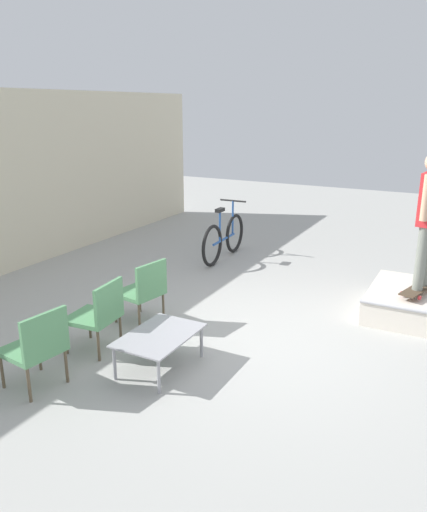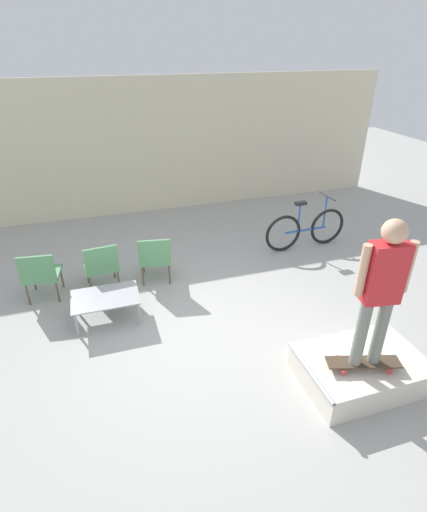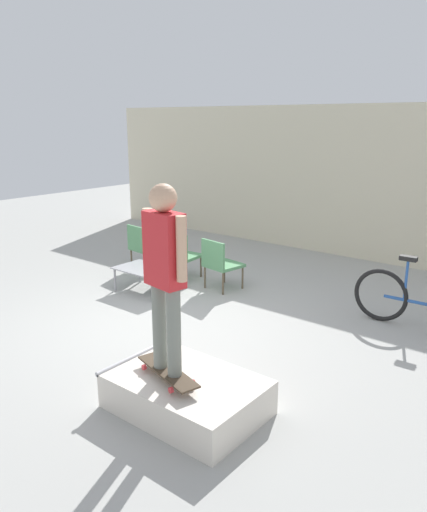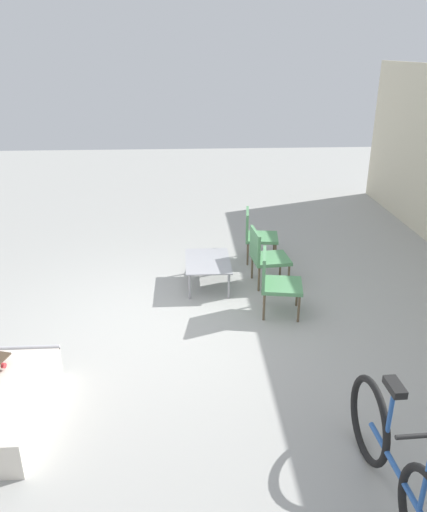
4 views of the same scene
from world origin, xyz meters
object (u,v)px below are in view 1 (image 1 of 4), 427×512
(skate_ramp_box, at_px, (408,302))
(coffee_table, at_px, (159,338))
(skateboard_on_ramp, at_px, (419,288))
(patio_chair_right, at_px, (143,289))
(bicycle, at_px, (224,238))
(patio_chair_center, at_px, (99,313))
(patio_chair_left, at_px, (37,345))

(skate_ramp_box, distance_m, coffee_table, 3.54)
(skate_ramp_box, distance_m, skateboard_on_ramp, 0.31)
(patio_chair_right, height_order, bicycle, bicycle)
(patio_chair_center, xyz_separation_m, patio_chair_right, (0.87, 0.00, 0.00))
(skate_ramp_box, distance_m, patio_chair_center, 4.10)
(skateboard_on_ramp, bearing_deg, patio_chair_left, 155.39)
(skateboard_on_ramp, distance_m, patio_chair_center, 4.12)
(skate_ramp_box, bearing_deg, patio_chair_right, 122.89)
(skate_ramp_box, xyz_separation_m, patio_chair_left, (-3.71, 2.99, 0.30))
(skateboard_on_ramp, distance_m, patio_chair_right, 3.61)
(coffee_table, bearing_deg, skate_ramp_box, -37.48)
(skateboard_on_ramp, distance_m, bicycle, 3.70)
(coffee_table, relative_size, patio_chair_left, 1.13)
(patio_chair_left, bearing_deg, skate_ramp_box, 148.24)
(coffee_table, xyz_separation_m, bicycle, (3.91, 1.21, 0.04))
(coffee_table, bearing_deg, skateboard_on_ramp, -40.30)
(skate_ramp_box, relative_size, skateboard_on_ramp, 1.70)
(patio_chair_left, distance_m, bicycle, 4.83)
(bicycle, bearing_deg, patio_chair_right, -175.07)
(patio_chair_left, xyz_separation_m, bicycle, (4.81, 0.37, -0.08))
(skate_ramp_box, height_order, patio_chair_center, patio_chair_center)
(coffee_table, height_order, patio_chair_left, patio_chair_left)
(patio_chair_right, bearing_deg, skateboard_on_ramp, 129.66)
(coffee_table, xyz_separation_m, patio_chair_center, (0.01, 0.83, 0.12))
(skate_ramp_box, xyz_separation_m, coffee_table, (-2.81, 2.15, 0.18))
(skate_ramp_box, xyz_separation_m, bicycle, (1.10, 3.36, 0.22))
(patio_chair_left, bearing_deg, patio_chair_right, -172.92)
(patio_chair_left, height_order, bicycle, bicycle)
(skateboard_on_ramp, xyz_separation_m, patio_chair_left, (-3.60, 3.12, 0.04))
(coffee_table, bearing_deg, patio_chair_left, 137.33)
(patio_chair_left, bearing_deg, patio_chair_center, -172.96)
(skateboard_on_ramp, relative_size, patio_chair_center, 1.01)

